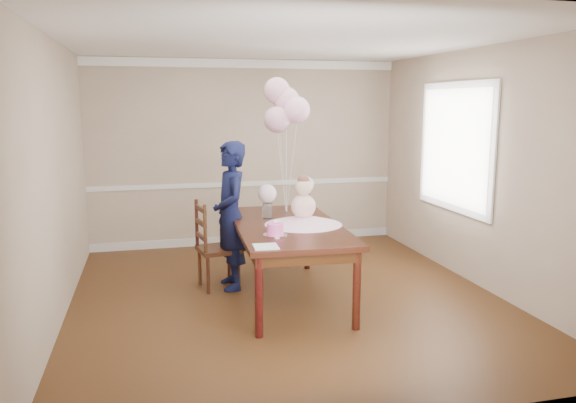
{
  "coord_description": "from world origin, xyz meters",
  "views": [
    {
      "loc": [
        -1.38,
        -5.62,
        2.08
      ],
      "look_at": [
        0.03,
        0.05,
        1.05
      ],
      "focal_mm": 35.0,
      "sensor_mm": 36.0,
      "label": 1
    }
  ],
  "objects_px": {
    "birthday_cake": "(275,229)",
    "woman": "(231,216)",
    "dining_table_top": "(287,226)",
    "dining_chair_seat": "(218,249)"
  },
  "relations": [
    {
      "from": "birthday_cake",
      "to": "woman",
      "type": "xyz_separation_m",
      "value": [
        -0.3,
        0.95,
        -0.04
      ]
    },
    {
      "from": "dining_table_top",
      "to": "dining_chair_seat",
      "type": "xyz_separation_m",
      "value": [
        -0.68,
        0.51,
        -0.34
      ]
    },
    {
      "from": "dining_table_top",
      "to": "woman",
      "type": "relative_size",
      "value": 1.3
    },
    {
      "from": "dining_table_top",
      "to": "birthday_cake",
      "type": "relative_size",
      "value": 13.33
    },
    {
      "from": "woman",
      "to": "dining_chair_seat",
      "type": "bearing_deg",
      "value": -108.08
    },
    {
      "from": "dining_chair_seat",
      "to": "woman",
      "type": "xyz_separation_m",
      "value": [
        0.14,
        -0.04,
        0.39
      ]
    },
    {
      "from": "dining_table_top",
      "to": "woman",
      "type": "height_order",
      "value": "woman"
    },
    {
      "from": "dining_table_top",
      "to": "birthday_cake",
      "type": "bearing_deg",
      "value": -113.96
    },
    {
      "from": "dining_chair_seat",
      "to": "woman",
      "type": "bearing_deg",
      "value": -24.59
    },
    {
      "from": "woman",
      "to": "birthday_cake",
      "type": "bearing_deg",
      "value": 13.82
    }
  ]
}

